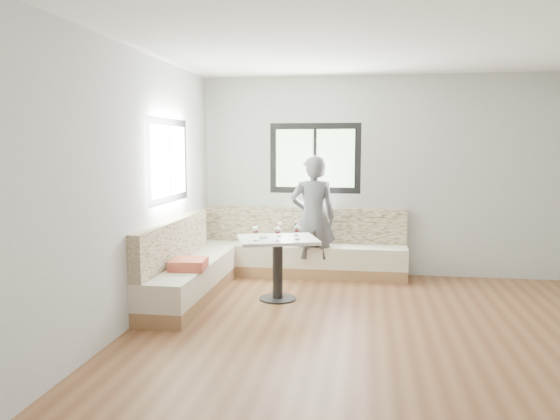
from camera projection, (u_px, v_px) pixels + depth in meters
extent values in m
cube|color=brown|center=(381.00, 332.00, 5.38)|extent=(5.00, 5.00, 0.01)
cube|color=white|center=(388.00, 40.00, 5.06)|extent=(5.00, 5.00, 0.01)
cube|color=#B7B7B2|center=(379.00, 176.00, 7.67)|extent=(5.00, 0.01, 2.80)
cube|color=#B7B7B2|center=(400.00, 230.00, 2.77)|extent=(5.00, 0.01, 2.80)
cube|color=#B7B7B2|center=(137.00, 187.00, 5.61)|extent=(0.01, 5.00, 2.80)
cube|color=black|center=(315.00, 158.00, 7.77)|extent=(1.30, 0.02, 1.00)
cube|color=black|center=(169.00, 161.00, 6.46)|extent=(0.02, 1.30, 1.00)
cube|color=#9C6C43|center=(302.00, 270.00, 7.72)|extent=(2.90, 0.55, 0.16)
cube|color=beige|center=(302.00, 254.00, 7.69)|extent=(2.90, 0.55, 0.29)
cube|color=beige|center=(304.00, 225.00, 7.85)|extent=(2.90, 0.14, 0.50)
cube|color=#9C6C43|center=(191.00, 293.00, 6.53)|extent=(0.55, 2.25, 0.16)
cube|color=beige|center=(190.00, 274.00, 6.50)|extent=(0.55, 2.25, 0.29)
cube|color=beige|center=(173.00, 241.00, 6.49)|extent=(0.14, 2.25, 0.50)
cube|color=#B85937|center=(189.00, 264.00, 6.11)|extent=(0.42, 0.42, 0.12)
cylinder|color=black|center=(278.00, 298.00, 6.52)|extent=(0.44, 0.44, 0.02)
cylinder|color=black|center=(278.00, 270.00, 6.48)|extent=(0.12, 0.12, 0.70)
cube|color=silver|center=(278.00, 240.00, 6.44)|extent=(1.08, 0.95, 0.04)
imported|color=#4E4E55|center=(313.00, 218.00, 7.44)|extent=(0.68, 0.51, 1.70)
cylinder|color=white|center=(263.00, 237.00, 6.41)|extent=(0.10, 0.10, 0.04)
sphere|color=black|center=(264.00, 236.00, 6.41)|extent=(0.02, 0.02, 0.02)
sphere|color=black|center=(262.00, 236.00, 6.41)|extent=(0.02, 0.02, 0.02)
sphere|color=black|center=(263.00, 236.00, 6.39)|extent=(0.02, 0.02, 0.02)
cylinder|color=white|center=(256.00, 240.00, 6.25)|extent=(0.06, 0.06, 0.01)
cylinder|color=white|center=(256.00, 237.00, 6.25)|extent=(0.01, 0.01, 0.08)
ellipsoid|color=white|center=(255.00, 229.00, 6.24)|extent=(0.08, 0.08, 0.10)
cylinder|color=#4D0509|center=(255.00, 231.00, 6.24)|extent=(0.06, 0.06, 0.02)
cylinder|color=white|center=(278.00, 241.00, 6.22)|extent=(0.06, 0.06, 0.01)
cylinder|color=white|center=(278.00, 237.00, 6.21)|extent=(0.01, 0.01, 0.08)
ellipsoid|color=white|center=(278.00, 230.00, 6.20)|extent=(0.08, 0.08, 0.10)
cylinder|color=#4D0509|center=(278.00, 232.00, 6.20)|extent=(0.06, 0.06, 0.02)
cylinder|color=white|center=(297.00, 239.00, 6.33)|extent=(0.06, 0.06, 0.01)
cylinder|color=white|center=(297.00, 236.00, 6.32)|extent=(0.01, 0.01, 0.08)
ellipsoid|color=white|center=(297.00, 228.00, 6.31)|extent=(0.08, 0.08, 0.10)
cylinder|color=#4D0509|center=(297.00, 230.00, 6.31)|extent=(0.06, 0.06, 0.02)
cylinder|color=white|center=(279.00, 236.00, 6.56)|extent=(0.06, 0.06, 0.01)
cylinder|color=white|center=(279.00, 233.00, 6.55)|extent=(0.01, 0.01, 0.08)
ellipsoid|color=white|center=(279.00, 225.00, 6.54)|extent=(0.08, 0.08, 0.10)
cylinder|color=#4D0509|center=(279.00, 227.00, 6.55)|extent=(0.06, 0.06, 0.02)
cylinder|color=white|center=(297.00, 235.00, 6.60)|extent=(0.06, 0.06, 0.01)
cylinder|color=white|center=(297.00, 232.00, 6.60)|extent=(0.01, 0.01, 0.08)
ellipsoid|color=white|center=(297.00, 225.00, 6.59)|extent=(0.08, 0.08, 0.10)
cylinder|color=#4D0509|center=(297.00, 227.00, 6.59)|extent=(0.06, 0.06, 0.02)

